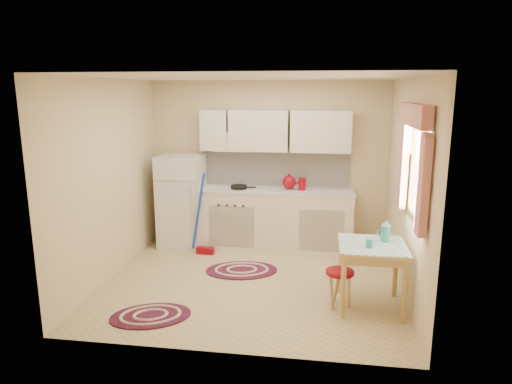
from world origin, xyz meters
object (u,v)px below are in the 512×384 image
Objects in this scene: fridge at (182,201)px; base_cabinets at (276,220)px; table at (371,276)px; stool at (339,289)px.

fridge is 1.47m from base_cabinets.
fridge is 3.19m from table.
table is (2.67, -1.72, -0.34)m from fridge.
base_cabinets is at bearing 124.69° from table.
fridge reaches higher than table.
table is 0.37m from stool.
fridge is 2.96m from stool.
fridge is at bearing 147.22° from table.
stool is at bearing -173.73° from table.
base_cabinets is at bearing 116.18° from stool.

